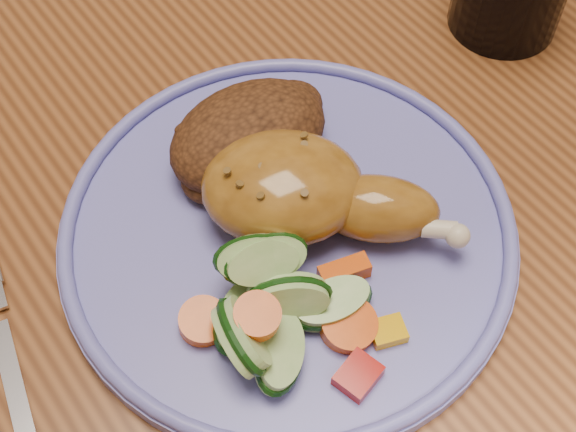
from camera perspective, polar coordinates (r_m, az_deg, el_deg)
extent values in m
plane|color=#522E1C|center=(1.29, -0.09, -12.55)|extent=(4.00, 4.00, 0.00)
cube|color=brown|center=(0.66, -0.17, 10.59)|extent=(0.90, 1.40, 0.04)
cylinder|color=#4C2D16|center=(1.25, -17.05, -0.28)|extent=(0.04, 0.04, 0.41)
cylinder|color=#4C2D16|center=(1.32, -3.26, 7.45)|extent=(0.04, 0.04, 0.41)
cylinder|color=#6465C1|center=(0.53, 0.00, -1.25)|extent=(0.30, 0.30, 0.01)
torus|color=#6465C1|center=(0.52, 0.00, -0.61)|extent=(0.30, 0.30, 0.01)
ellipsoid|color=#996520|center=(0.51, -0.39, 2.04)|extent=(0.13, 0.13, 0.06)
ellipsoid|color=#996520|center=(0.51, 6.33, 0.53)|extent=(0.09, 0.09, 0.04)
sphere|color=beige|center=(0.51, 11.97, -1.39)|extent=(0.02, 0.02, 0.02)
ellipsoid|color=#4B2812|center=(0.54, -2.84, 5.72)|extent=(0.11, 0.08, 0.05)
ellipsoid|color=#4B2812|center=(0.57, -0.19, 7.56)|extent=(0.06, 0.05, 0.03)
ellipsoid|color=#4B2812|center=(0.54, -5.24, 2.83)|extent=(0.05, 0.04, 0.02)
cube|color=#A50A05|center=(0.47, 5.01, -11.23)|extent=(0.03, 0.03, 0.01)
cube|color=#E5A507|center=(0.49, 7.11, -8.14)|extent=(0.03, 0.02, 0.01)
cylinder|color=#F65308|center=(0.45, -2.23, -7.13)|extent=(0.03, 0.03, 0.02)
cube|color=#F65308|center=(0.50, 4.01, -3.96)|extent=(0.03, 0.02, 0.01)
cylinder|color=#F65308|center=(0.49, -6.06, -7.48)|extent=(0.03, 0.03, 0.02)
cylinder|color=#F65308|center=(0.49, 4.32, -7.74)|extent=(0.03, 0.04, 0.02)
cylinder|color=#B8DA8E|center=(0.47, -2.15, -3.02)|extent=(0.06, 0.06, 0.04)
cylinder|color=#B8DA8E|center=(0.47, -0.64, -9.72)|extent=(0.07, 0.07, 0.03)
cylinder|color=#B8DA8E|center=(0.46, -3.35, -8.54)|extent=(0.05, 0.05, 0.05)
cylinder|color=#B8DA8E|center=(0.48, -3.34, -7.14)|extent=(0.07, 0.07, 0.02)
cylinder|color=#B8DA8E|center=(0.49, 3.14, -6.25)|extent=(0.06, 0.06, 0.02)
cylinder|color=#B8DA8E|center=(0.47, -0.02, -5.80)|extent=(0.06, 0.05, 0.05)
cylinder|color=#B8DA8E|center=(0.47, -1.64, -3.10)|extent=(0.06, 0.06, 0.04)
cube|color=silver|center=(0.51, -18.70, -12.12)|extent=(0.03, 0.10, 0.00)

